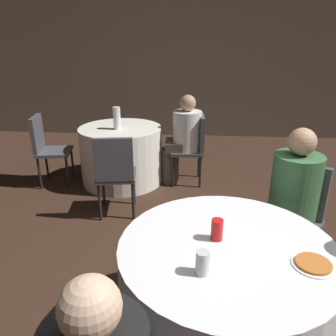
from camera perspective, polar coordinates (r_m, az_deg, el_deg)
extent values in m
plane|color=#382319|center=(2.40, 11.18, -26.20)|extent=(16.00, 16.00, 0.00)
cube|color=gray|center=(6.26, 7.32, 18.13)|extent=(16.00, 0.06, 2.80)
cylinder|color=silver|center=(2.07, 9.68, -21.40)|extent=(1.19, 1.19, 0.73)
cylinder|color=white|center=(4.28, -8.08, 2.29)|extent=(1.04, 1.04, 0.73)
cube|color=#47474C|center=(2.71, 20.32, -9.32)|extent=(0.56, 0.56, 0.04)
cube|color=#47474C|center=(2.76, 22.37, -3.48)|extent=(0.33, 0.27, 0.44)
cylinder|color=black|center=(2.66, 21.72, -16.10)|extent=(0.03, 0.03, 0.41)
cylinder|color=black|center=(2.75, 14.97, -13.76)|extent=(0.03, 0.03, 0.41)
cylinder|color=black|center=(2.93, 24.16, -12.68)|extent=(0.03, 0.03, 0.41)
cylinder|color=black|center=(3.02, 17.99, -10.71)|extent=(0.03, 0.03, 0.41)
cube|color=#47474C|center=(4.39, -19.16, 2.70)|extent=(0.46, 0.46, 0.04)
cube|color=#47474C|center=(4.37, -21.84, 5.55)|extent=(0.11, 0.38, 0.44)
cylinder|color=black|center=(4.58, -16.29, 0.82)|extent=(0.03, 0.03, 0.41)
cylinder|color=black|center=(4.27, -17.10, -0.80)|extent=(0.03, 0.03, 0.41)
cylinder|color=black|center=(4.66, -20.38, 0.67)|extent=(0.03, 0.03, 0.41)
cylinder|color=black|center=(4.36, -21.47, -0.92)|extent=(0.03, 0.03, 0.41)
cube|color=#47474C|center=(3.47, -8.97, -1.27)|extent=(0.45, 0.45, 0.04)
cube|color=#47474C|center=(3.22, -9.46, 1.41)|extent=(0.38, 0.10, 0.44)
cylinder|color=black|center=(3.73, -11.18, -3.49)|extent=(0.03, 0.03, 0.41)
cylinder|color=black|center=(3.71, -5.95, -3.38)|extent=(0.03, 0.03, 0.41)
cylinder|color=black|center=(3.43, -11.81, -5.90)|extent=(0.03, 0.03, 0.41)
cylinder|color=black|center=(3.40, -6.10, -5.80)|extent=(0.03, 0.03, 0.41)
cube|color=#47474C|center=(4.19, 3.28, 3.02)|extent=(0.41, 0.41, 0.04)
cube|color=#47474C|center=(4.13, 5.86, 6.13)|extent=(0.06, 0.38, 0.44)
cylinder|color=black|center=(4.11, 0.88, -0.67)|extent=(0.03, 0.03, 0.41)
cylinder|color=black|center=(4.43, 0.98, 1.00)|extent=(0.03, 0.03, 0.41)
cylinder|color=black|center=(4.12, 5.62, -0.73)|extent=(0.03, 0.03, 0.41)
cylinder|color=black|center=(4.43, 5.38, 0.94)|extent=(0.03, 0.03, 0.41)
cylinder|color=#4C4238|center=(4.26, 0.27, 0.45)|extent=(0.24, 0.24, 0.45)
cube|color=#4C4238|center=(4.17, 1.79, 3.96)|extent=(0.33, 0.35, 0.12)
cylinder|color=white|center=(4.11, 3.36, 6.51)|extent=(0.36, 0.36, 0.49)
sphere|color=tan|center=(4.04, 3.47, 11.22)|extent=(0.20, 0.20, 0.20)
sphere|color=#DBB293|center=(1.09, -13.47, -22.50)|extent=(0.20, 0.20, 0.20)
cylinder|color=#4C4238|center=(2.65, 17.86, -15.12)|extent=(0.24, 0.24, 0.45)
cube|color=#4C4238|center=(2.59, 19.59, -9.00)|extent=(0.46, 0.46, 0.12)
cylinder|color=#38663D|center=(2.58, 21.16, -3.67)|extent=(0.35, 0.35, 0.55)
sphere|color=tan|center=(2.46, 22.32, 4.24)|extent=(0.20, 0.20, 0.20)
cylinder|color=white|center=(1.82, 23.95, -15.17)|extent=(0.21, 0.21, 0.01)
cylinder|color=#BC6628|center=(1.82, 24.00, -14.94)|extent=(0.17, 0.17, 0.01)
cylinder|color=red|center=(1.85, 8.52, -10.57)|extent=(0.07, 0.07, 0.12)
cylinder|color=silver|center=(1.60, 6.02, -16.10)|extent=(0.07, 0.07, 0.12)
cylinder|color=white|center=(4.06, -8.90, 8.56)|extent=(0.09, 0.09, 0.27)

